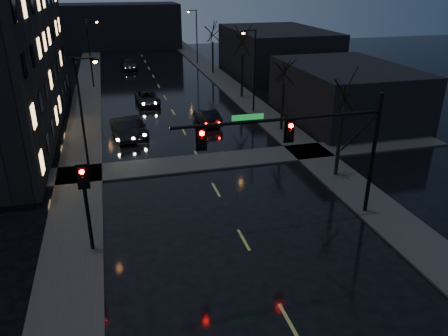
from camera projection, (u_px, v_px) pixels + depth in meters
sidewalk_left at (86, 110)px, 44.40m from camera, size 3.00×140.00×0.12m
sidewalk_right at (245, 99)px, 48.37m from camera, size 3.00×140.00×0.12m
sidewalk_cross at (201, 162)px, 31.77m from camera, size 40.00×3.00×0.12m
commercial_right_near at (345, 92)px, 41.05m from camera, size 10.00×14.00×5.00m
commercial_right_far at (276, 51)px, 60.69m from camera, size 12.00×18.00×6.00m
far_block at (120, 26)px, 82.21m from camera, size 22.00×10.00×8.00m
signal_mast at (311, 138)px, 22.32m from camera, size 11.11×0.41×7.00m
signal_pole_left at (85, 196)px, 20.41m from camera, size 0.35×0.41×4.53m
tree_near at (346, 85)px, 27.27m from camera, size 3.52×3.52×8.08m
tree_mid_a at (285, 64)px, 36.29m from camera, size 3.30×3.30×7.58m
tree_mid_b at (243, 37)px, 46.61m from camera, size 3.74×3.74×8.59m
tree_far at (213, 28)px, 59.23m from camera, size 3.43×3.43×7.88m
streetlight_l_near at (84, 109)px, 27.67m from camera, size 1.53×0.28×8.00m
streetlight_l_far at (91, 48)px, 51.59m from camera, size 1.53×0.28×8.00m
streetlight_r_mid at (253, 64)px, 41.84m from camera, size 1.53×0.28×8.00m
streetlight_r_far at (195, 32)px, 66.65m from camera, size 1.53×0.28×8.00m
oncoming_car_a at (135, 126)px, 37.30m from camera, size 2.15×4.60×1.52m
oncoming_car_b at (124, 129)px, 36.49m from camera, size 2.24×4.86×1.54m
oncoming_car_c at (147, 98)px, 46.32m from camera, size 2.49×4.95×1.34m
oncoming_car_d at (129, 64)px, 64.18m from camera, size 2.42×5.40×1.54m
lead_car at (207, 117)px, 40.03m from camera, size 1.99×4.41×1.40m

